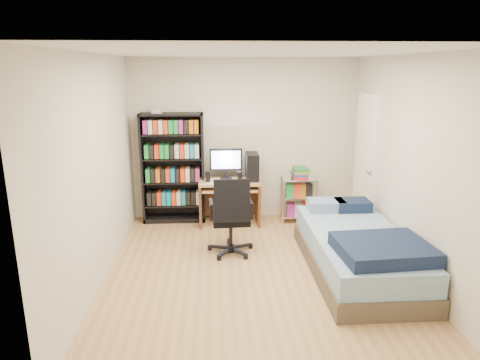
{
  "coord_description": "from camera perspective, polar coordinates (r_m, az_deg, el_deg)",
  "views": [
    {
      "loc": [
        -0.47,
        -4.61,
        2.35
      ],
      "look_at": [
        -0.16,
        0.4,
        1.02
      ],
      "focal_mm": 32.0,
      "sensor_mm": 36.0,
      "label": 1
    }
  ],
  "objects": [
    {
      "name": "room",
      "position": [
        4.76,
        2.27,
        1.43
      ],
      "size": [
        3.58,
        4.08,
        2.58
      ],
      "color": "tan",
      "rests_on": "ground"
    },
    {
      "name": "media_shelf",
      "position": [
        6.64,
        -8.92,
        1.74
      ],
      "size": [
        0.95,
        0.32,
        1.76
      ],
      "color": "black",
      "rests_on": "room"
    },
    {
      "name": "computer_desk",
      "position": [
        6.54,
        -0.65,
        -0.48
      ],
      "size": [
        0.92,
        0.53,
        1.16
      ],
      "color": "tan",
      "rests_on": "room"
    },
    {
      "name": "office_chair",
      "position": [
        5.53,
        -1.2,
        -6.62
      ],
      "size": [
        0.64,
        0.64,
        1.04
      ],
      "rotation": [
        0.0,
        0.0,
        0.05
      ],
      "color": "black",
      "rests_on": "room"
    },
    {
      "name": "wire_cart",
      "position": [
        6.69,
        7.86,
        -0.84
      ],
      "size": [
        0.56,
        0.42,
        0.86
      ],
      "rotation": [
        0.0,
        0.0,
        -0.08
      ],
      "color": "silver",
      "rests_on": "room"
    },
    {
      "name": "bed",
      "position": [
        5.26,
        15.48,
        -9.05
      ],
      "size": [
        1.08,
        2.16,
        0.62
      ],
      "color": "brown",
      "rests_on": "room"
    },
    {
      "name": "door",
      "position": [
        6.49,
        16.36,
        2.2
      ],
      "size": [
        0.12,
        0.8,
        2.0
      ],
      "color": "white",
      "rests_on": "room"
    }
  ]
}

